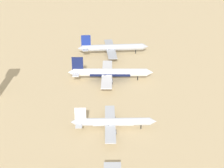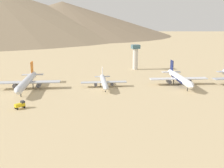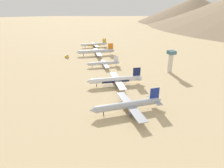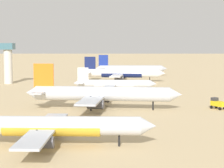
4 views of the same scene
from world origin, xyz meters
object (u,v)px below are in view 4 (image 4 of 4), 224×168
(parked_jet_4, at_px, (130,69))
(control_tower, at_px, (8,61))
(parked_jet_1, at_px, (100,94))
(service_truck, at_px, (218,103))
(parked_jet_0, at_px, (50,126))
(parked_jet_3, at_px, (121,73))
(parked_jet_2, at_px, (113,84))

(parked_jet_4, xyz_separation_m, control_tower, (-71.62, -59.35, 8.14))
(parked_jet_1, height_order, service_truck, parked_jet_1)
(parked_jet_0, height_order, parked_jet_3, parked_jet_3)
(parked_jet_3, xyz_separation_m, control_tower, (-64.76, -14.07, 8.20))
(parked_jet_4, xyz_separation_m, service_truck, (25.13, -150.90, -2.96))
(parked_jet_3, bearing_deg, parked_jet_4, 81.39)
(parked_jet_0, distance_m, parked_jet_3, 158.44)
(parked_jet_3, height_order, control_tower, control_tower)
(parked_jet_2, height_order, service_truck, parked_jet_2)
(parked_jet_3, height_order, parked_jet_4, parked_jet_3)
(parked_jet_0, xyz_separation_m, service_truck, (49.93, 51.80, -2.32))
(parked_jet_3, relative_size, service_truck, 9.13)
(service_truck, bearing_deg, parked_jet_1, -179.28)
(parked_jet_0, relative_size, parked_jet_2, 1.15)
(parked_jet_1, bearing_deg, parked_jet_0, -100.05)
(parked_jet_0, distance_m, parked_jet_1, 52.09)
(parked_jet_2, xyz_separation_m, service_truck, (36.35, -51.37, -1.74))
(control_tower, bearing_deg, parked_jet_1, -58.73)
(parked_jet_1, relative_size, parked_jet_2, 1.37)
(parked_jet_0, relative_size, parked_jet_4, 0.88)
(parked_jet_3, xyz_separation_m, parked_jet_4, (6.85, 45.28, 0.06))
(parked_jet_0, bearing_deg, service_truck, 46.05)
(parked_jet_3, bearing_deg, parked_jet_2, -94.61)
(parked_jet_2, distance_m, control_tower, 73.14)
(parked_jet_2, relative_size, parked_jet_3, 0.77)
(parked_jet_1, distance_m, parked_jet_4, 152.22)
(control_tower, bearing_deg, parked_jet_2, -33.63)
(parked_jet_2, relative_size, service_truck, 6.99)
(parked_jet_0, relative_size, parked_jet_1, 0.84)
(parked_jet_2, height_order, parked_jet_3, parked_jet_3)
(parked_jet_1, bearing_deg, service_truck, 0.72)
(parked_jet_1, bearing_deg, parked_jet_2, 85.05)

